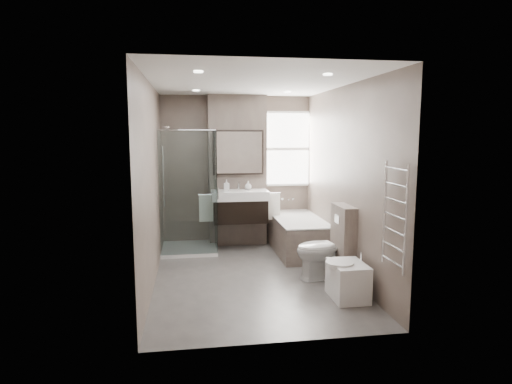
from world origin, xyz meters
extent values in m
cube|color=#53504D|center=(0.00, 0.00, -0.03)|extent=(2.65, 3.85, 0.05)
cube|color=silver|center=(0.00, 0.00, 2.62)|extent=(2.65, 3.85, 0.05)
cube|color=#695B51|center=(0.00, 1.92, 1.30)|extent=(2.65, 0.05, 2.60)
cube|color=#695B51|center=(0.00, -1.92, 1.30)|extent=(2.65, 0.05, 2.60)
cube|color=#695B51|center=(-1.32, 0.00, 1.30)|extent=(0.05, 3.85, 2.60)
cube|color=#695B51|center=(1.32, 0.00, 1.30)|extent=(0.05, 3.85, 2.60)
cube|color=#64574F|center=(0.00, 1.77, 1.30)|extent=(1.00, 0.25, 2.60)
cube|color=black|center=(0.00, 1.42, 0.66)|extent=(0.90, 0.45, 0.38)
cube|color=white|center=(0.00, 1.42, 0.92)|extent=(0.95, 0.47, 0.15)
cylinder|color=silver|center=(0.00, 1.59, 1.06)|extent=(0.03, 0.03, 0.12)
cylinder|color=silver|center=(0.00, 1.53, 1.11)|extent=(0.02, 0.12, 0.02)
cube|color=black|center=(0.00, 1.62, 1.63)|extent=(0.86, 0.06, 0.76)
cube|color=white|center=(0.00, 1.58, 1.63)|extent=(0.80, 0.02, 0.70)
cube|color=silver|center=(-0.56, 1.40, 0.72)|extent=(0.24, 0.06, 0.44)
cube|color=silver|center=(0.56, 1.40, 0.72)|extent=(0.24, 0.06, 0.44)
cube|color=white|center=(-0.85, 1.45, 0.03)|extent=(0.90, 0.90, 0.06)
cube|color=white|center=(-0.85, 1.01, 1.03)|extent=(0.88, 0.01, 1.94)
cube|color=white|center=(-0.41, 1.45, 1.03)|extent=(0.01, 0.88, 1.94)
cylinder|color=silver|center=(-1.25, 1.45, 1.25)|extent=(0.02, 0.02, 1.00)
cube|color=#64574F|center=(0.93, 1.10, 0.28)|extent=(0.75, 1.60, 0.55)
cube|color=white|center=(0.93, 1.10, 0.56)|extent=(0.75, 1.60, 0.03)
cube|color=white|center=(0.93, 1.10, 0.49)|extent=(0.61, 1.42, 0.12)
cube|color=white|center=(0.90, 1.88, 1.67)|extent=(0.98, 0.04, 1.33)
cube|color=white|center=(0.90, 1.85, 1.67)|extent=(0.90, 0.01, 1.25)
cube|color=white|center=(0.90, 1.85, 1.68)|extent=(0.90, 0.01, 0.05)
imported|color=white|center=(0.97, -0.21, 0.40)|extent=(0.85, 0.57, 0.80)
cube|color=#64574F|center=(1.21, -0.25, 0.50)|extent=(0.18, 0.55, 1.00)
cube|color=silver|center=(1.11, -0.25, 0.82)|extent=(0.01, 0.16, 0.11)
cube|color=white|center=(1.02, -0.95, 0.22)|extent=(0.39, 0.54, 0.43)
cylinder|color=white|center=(0.91, -0.95, 0.43)|extent=(0.32, 0.32, 0.05)
cylinder|color=silver|center=(1.18, -0.95, 0.51)|extent=(0.02, 0.02, 0.10)
cylinder|color=silver|center=(1.25, -1.83, 1.12)|extent=(0.03, 0.03, 1.10)
cylinder|color=silver|center=(1.25, -1.37, 1.12)|extent=(0.03, 0.03, 1.10)
cube|color=silver|center=(1.25, -1.60, 1.12)|extent=(0.02, 0.46, 1.00)
imported|color=white|center=(-0.22, 1.43, 1.10)|extent=(0.09, 0.09, 0.19)
imported|color=white|center=(0.16, 1.53, 1.07)|extent=(0.12, 0.12, 0.15)
camera|label=1|loc=(-0.79, -5.62, 1.96)|focal=30.00mm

